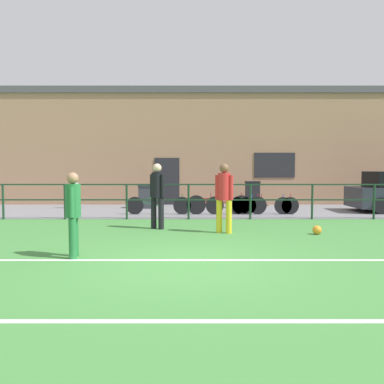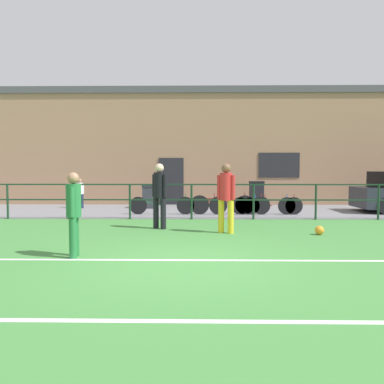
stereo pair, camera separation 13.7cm
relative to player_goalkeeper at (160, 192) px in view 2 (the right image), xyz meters
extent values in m
cube|color=#42843D|center=(0.84, -3.97, -1.03)|extent=(60.00, 44.00, 0.04)
cube|color=white|center=(0.84, -3.79, -1.01)|extent=(36.00, 0.11, 0.00)
cube|color=white|center=(0.84, -6.71, -1.01)|extent=(36.00, 0.11, 0.00)
cube|color=slate|center=(0.84, 4.53, -1.00)|extent=(48.00, 5.00, 0.02)
cylinder|color=#193823|center=(-5.16, 2.03, -0.44)|extent=(0.07, 0.07, 1.15)
cylinder|color=#193823|center=(-3.16, 2.03, -0.44)|extent=(0.07, 0.07, 1.15)
cylinder|color=#193823|center=(-1.16, 2.03, -0.44)|extent=(0.07, 0.07, 1.15)
cylinder|color=#193823|center=(0.84, 2.03, -0.44)|extent=(0.07, 0.07, 1.15)
cylinder|color=#193823|center=(2.84, 2.03, -0.44)|extent=(0.07, 0.07, 1.15)
cylinder|color=#193823|center=(4.84, 2.03, -0.44)|extent=(0.07, 0.07, 1.15)
cylinder|color=#193823|center=(6.84, 2.03, -0.44)|extent=(0.07, 0.07, 1.15)
cube|color=#193823|center=(0.84, 2.03, 0.11)|extent=(36.00, 0.04, 0.04)
cube|color=#193823|center=(0.84, 2.03, -0.38)|extent=(36.00, 0.04, 0.04)
cube|color=#A37A5B|center=(0.84, 8.23, 1.46)|extent=(28.00, 2.40, 4.95)
cube|color=#232328|center=(-0.16, 7.02, 0.04)|extent=(1.10, 0.04, 2.10)
cube|color=#232328|center=(4.62, 7.02, 0.77)|extent=(1.80, 0.04, 1.10)
cube|color=#4C4C51|center=(0.84, 8.23, 4.09)|extent=(28.00, 2.56, 0.30)
cylinder|color=black|center=(0.11, -0.08, -0.59)|extent=(0.15, 0.15, 0.85)
cylinder|color=black|center=(-0.11, 0.08, -0.59)|extent=(0.15, 0.15, 0.85)
cylinder|color=black|center=(0.00, 0.00, 0.18)|extent=(0.31, 0.31, 0.70)
sphere|color=beige|center=(0.00, 0.00, 0.65)|extent=(0.24, 0.24, 0.24)
cylinder|color=black|center=(0.15, -0.11, 0.16)|extent=(0.11, 0.11, 0.63)
cylinder|color=black|center=(-0.15, 0.11, 0.16)|extent=(0.11, 0.11, 0.63)
cylinder|color=gold|center=(1.65, -0.65, -0.59)|extent=(0.15, 0.15, 0.84)
cylinder|color=gold|center=(1.89, -0.77, -0.59)|extent=(0.15, 0.15, 0.84)
cylinder|color=red|center=(1.77, -0.71, 0.18)|extent=(0.31, 0.31, 0.70)
sphere|color=brown|center=(1.77, -0.71, 0.65)|extent=(0.24, 0.24, 0.24)
cylinder|color=red|center=(1.60, -0.63, 0.16)|extent=(0.11, 0.11, 0.62)
cylinder|color=red|center=(1.94, -0.79, 0.16)|extent=(0.11, 0.11, 0.62)
cylinder|color=#237038|center=(-1.24, -3.67, -0.64)|extent=(0.14, 0.14, 0.75)
cylinder|color=#237038|center=(-1.27, -3.44, -0.64)|extent=(0.14, 0.14, 0.75)
cylinder|color=#237038|center=(-1.26, -3.55, 0.05)|extent=(0.28, 0.28, 0.62)
sphere|color=#A37556|center=(-1.26, -3.55, 0.47)|extent=(0.21, 0.21, 0.21)
cylinder|color=#237038|center=(-1.24, -3.72, 0.03)|extent=(0.10, 0.10, 0.56)
cylinder|color=#237038|center=(-1.27, -3.39, 0.03)|extent=(0.10, 0.10, 0.56)
sphere|color=orange|center=(4.08, -0.95, -0.90)|extent=(0.23, 0.23, 0.23)
cylinder|color=#232D4C|center=(-3.68, 5.36, -0.71)|extent=(0.10, 0.10, 0.57)
cylinder|color=#232D4C|center=(-3.85, 5.31, -0.71)|extent=(0.10, 0.10, 0.57)
cylinder|color=white|center=(-3.77, 5.34, -0.19)|extent=(0.21, 0.21, 0.47)
sphere|color=#A37556|center=(-3.77, 5.34, 0.13)|extent=(0.16, 0.16, 0.16)
cylinder|color=white|center=(-3.64, 5.37, -0.20)|extent=(0.07, 0.07, 0.42)
cylinder|color=white|center=(-3.89, 5.30, -0.20)|extent=(0.07, 0.07, 0.42)
cylinder|color=black|center=(7.66, 5.03, -0.69)|extent=(0.60, 0.18, 0.60)
cylinder|color=black|center=(1.10, 3.23, -0.65)|extent=(0.68, 0.04, 0.68)
cylinder|color=black|center=(2.69, 3.23, -0.65)|extent=(0.68, 0.04, 0.68)
cube|color=maroon|center=(1.89, 3.23, -0.43)|extent=(1.24, 0.04, 0.04)
cube|color=maroon|center=(1.50, 3.23, -0.54)|extent=(0.78, 0.03, 0.24)
cylinder|color=maroon|center=(1.61, 3.23, -0.33)|extent=(0.03, 0.03, 0.20)
cylinder|color=maroon|center=(2.69, 3.23, -0.36)|extent=(0.03, 0.03, 0.28)
cylinder|color=black|center=(-1.08, 3.23, -0.68)|extent=(0.62, 0.04, 0.62)
cylinder|color=black|center=(0.60, 3.23, -0.68)|extent=(0.62, 0.04, 0.62)
cube|color=#1E6633|center=(-0.24, 3.23, -0.48)|extent=(1.31, 0.04, 0.04)
cube|color=#1E6633|center=(-0.66, 3.23, -0.58)|extent=(0.82, 0.03, 0.23)
cylinder|color=#1E6633|center=(-0.53, 3.23, -0.38)|extent=(0.03, 0.03, 0.20)
cylinder|color=#1E6633|center=(0.60, 3.23, -0.41)|extent=(0.03, 0.03, 0.28)
cylinder|color=black|center=(2.52, 3.23, -0.69)|extent=(0.61, 0.04, 0.61)
cylinder|color=black|center=(4.17, 3.23, -0.69)|extent=(0.61, 0.04, 0.61)
cube|color=#234C99|center=(3.34, 3.23, -0.49)|extent=(1.28, 0.04, 0.04)
cube|color=#234C99|center=(2.93, 3.23, -0.59)|extent=(0.81, 0.03, 0.22)
cylinder|color=#234C99|center=(3.06, 3.23, -0.39)|extent=(0.03, 0.03, 0.20)
cylinder|color=#234C99|center=(4.17, 3.23, -0.42)|extent=(0.03, 0.03, 0.28)
cylinder|color=black|center=(1.75, 3.23, -0.68)|extent=(0.64, 0.04, 0.64)
cylinder|color=black|center=(3.27, 3.23, -0.68)|extent=(0.64, 0.04, 0.64)
cube|color=maroon|center=(2.51, 3.23, -0.47)|extent=(1.18, 0.04, 0.04)
cube|color=maroon|center=(2.13, 3.23, -0.57)|extent=(0.74, 0.03, 0.23)
cylinder|color=maroon|center=(2.24, 3.23, -0.37)|extent=(0.03, 0.03, 0.20)
cylinder|color=maroon|center=(3.27, 3.23, -0.40)|extent=(0.03, 0.03, 0.28)
cylinder|color=black|center=(2.91, 3.23, -0.68)|extent=(0.62, 0.04, 0.62)
cylinder|color=black|center=(4.42, 3.23, -0.68)|extent=(0.62, 0.04, 0.62)
cube|color=maroon|center=(3.66, 3.23, -0.48)|extent=(1.17, 0.04, 0.04)
cube|color=maroon|center=(3.29, 3.23, -0.58)|extent=(0.74, 0.03, 0.22)
cylinder|color=maroon|center=(3.40, 3.23, -0.38)|extent=(0.03, 0.03, 0.20)
cylinder|color=maroon|center=(4.42, 3.23, -0.41)|extent=(0.03, 0.03, 0.28)
cube|color=#33383D|center=(-0.90, 5.42, -0.56)|extent=(0.61, 0.51, 0.87)
cube|color=#282C30|center=(-0.90, 5.42, -0.08)|extent=(0.65, 0.55, 0.08)
cube|color=black|center=(3.42, 5.52, -0.48)|extent=(0.54, 0.46, 1.02)
cube|color=black|center=(3.42, 5.52, 0.06)|extent=(0.58, 0.49, 0.08)
camera|label=1|loc=(0.95, -11.05, 0.67)|focal=38.05mm
camera|label=2|loc=(1.08, -11.05, 0.67)|focal=38.05mm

